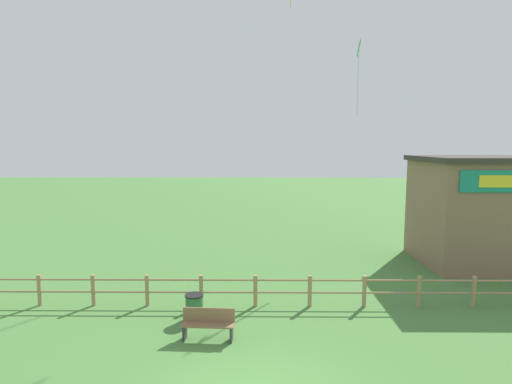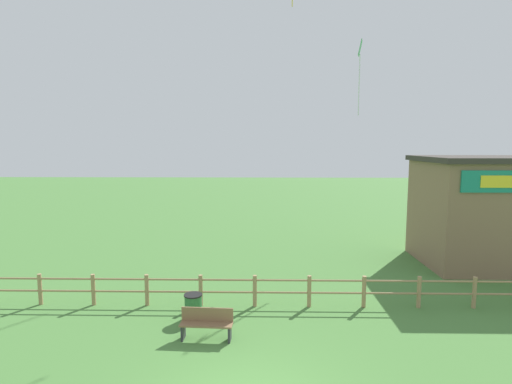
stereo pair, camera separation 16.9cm
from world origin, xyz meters
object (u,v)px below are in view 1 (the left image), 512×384
at_px(seaside_building, 488,210).
at_px(park_bench_near_fence, 208,323).
at_px(kite_green_diamond, 358,66).
at_px(trash_bin, 194,307).

height_order(seaside_building, park_bench_near_fence, seaside_building).
xyz_separation_m(seaside_building, kite_green_diamond, (-5.91, 1.56, 6.89)).
height_order(park_bench_near_fence, trash_bin, park_bench_near_fence).
relative_size(seaside_building, park_bench_near_fence, 4.15).
relative_size(seaside_building, kite_green_diamond, 1.77).
height_order(seaside_building, kite_green_diamond, kite_green_diamond).
relative_size(seaside_building, trash_bin, 7.74).
bearing_deg(trash_bin, kite_green_diamond, 48.51).
bearing_deg(park_bench_near_fence, kite_green_diamond, 55.43).
distance_m(seaside_building, park_bench_near_fence, 14.52).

